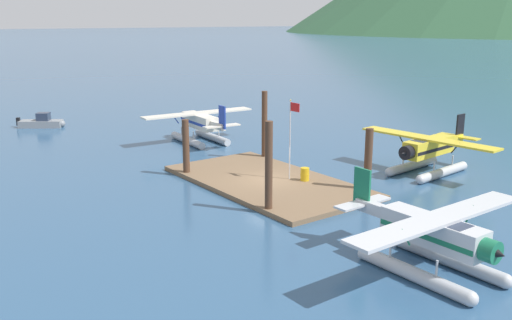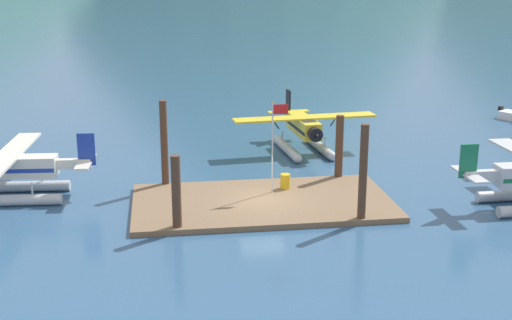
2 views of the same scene
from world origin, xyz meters
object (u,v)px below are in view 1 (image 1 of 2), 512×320
Objects in this scene: fuel_drum at (305,174)px; boat_grey_open_sw at (42,122)px; seaplane_cream_port_fwd at (200,125)px; seaplane_silver_stbd_aft at (433,239)px; seaplane_yellow_bow_right at (428,152)px; flagpole at (291,130)px.

fuel_drum is 32.54m from boat_grey_open_sw.
fuel_drum is 0.08× the size of seaplane_cream_port_fwd.
seaplane_yellow_bow_right is at bearing 127.67° from seaplane_silver_stbd_aft.
boat_grey_open_sw is at bearing -175.54° from seaplane_silver_stbd_aft.
flagpole is at bearing -141.85° from fuel_drum.
flagpole reaches higher than seaplane_silver_stbd_aft.
fuel_drum is at bearing -4.61° from seaplane_cream_port_fwd.
boat_grey_open_sw is (-31.54, -7.99, -0.25)m from fuel_drum.
seaplane_silver_stbd_aft reaches higher than fuel_drum.
seaplane_cream_port_fwd is 2.43× the size of boat_grey_open_sw.
seaplane_cream_port_fwd reaches higher than fuel_drum.
seaplane_yellow_bow_right is at bearing 71.45° from fuel_drum.
fuel_drum is 0.20× the size of boat_grey_open_sw.
seaplane_yellow_bow_right and seaplane_silver_stbd_aft have the same top height.
flagpole reaches higher than seaplane_yellow_bow_right.
seaplane_silver_stbd_aft is (14.19, -3.88, -2.12)m from flagpole.
seaplane_yellow_bow_right reaches higher than boat_grey_open_sw.
boat_grey_open_sw is (-34.57, -17.00, -1.09)m from seaplane_yellow_bow_right.
seaplane_cream_port_fwd is at bearing 175.39° from fuel_drum.
seaplane_cream_port_fwd is (-18.72, -7.75, 0.00)m from seaplane_yellow_bow_right.
fuel_drum is (0.76, 0.59, -2.96)m from flagpole.
fuel_drum is at bearing 38.15° from flagpole.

